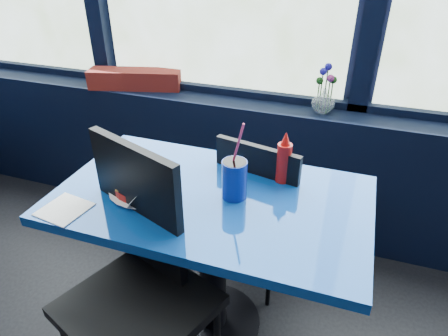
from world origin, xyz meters
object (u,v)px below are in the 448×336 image
planter_box (135,79)px  flower_vase (324,98)px  near_table (212,232)px  chair_near_front (139,268)px  ketchup_bottle (284,160)px  soda_cup (234,178)px  chair_near_back (256,205)px  food_basket (143,189)px

planter_box → flower_vase: (1.12, -0.01, 0.02)m
near_table → planter_box: planter_box is taller
near_table → chair_near_front: size_ratio=1.18×
planter_box → near_table: bearing=-61.5°
chair_near_front → ketchup_bottle: size_ratio=4.64×
chair_near_front → flower_vase: (0.48, 1.14, 0.29)m
ketchup_bottle → soda_cup: bearing=-131.6°
planter_box → ketchup_bottle: ketchup_bottle is taller
flower_vase → soda_cup: 0.86m
chair_near_front → near_table: bearing=80.8°
chair_near_back → ketchup_bottle: bearing=148.1°
planter_box → food_basket: (0.57, -0.95, -0.07)m
chair_near_back → ketchup_bottle: ketchup_bottle is taller
chair_near_back → flower_vase: 0.68m
chair_near_back → planter_box: size_ratio=1.59×
near_table → planter_box: 1.22m
food_basket → soda_cup: bearing=39.2°
chair_near_back → planter_box: 1.12m
flower_vase → chair_near_back: bearing=-111.6°
chair_near_front → food_basket: chair_near_front is taller
ketchup_bottle → soda_cup: (-0.15, -0.17, -0.02)m
near_table → planter_box: (-0.81, 0.86, 0.29)m
soda_cup → flower_vase: bearing=74.9°
chair_near_back → food_basket: 0.60m
flower_vase → ketchup_bottle: (-0.07, -0.66, -0.03)m
chair_near_front → flower_vase: 1.27m
chair_near_back → soda_cup: (-0.01, -0.30, 0.32)m
near_table → chair_near_front: 0.34m
chair_near_front → ketchup_bottle: bearing=71.2°
near_table → flower_vase: 0.96m
planter_box → soda_cup: bearing=-57.8°
ketchup_bottle → chair_near_back: bearing=136.3°
flower_vase → food_basket: size_ratio=0.89×
near_table → chair_near_back: 0.35m
chair_near_back → flower_vase: flower_vase is taller
near_table → chair_near_back: chair_near_back is taller
soda_cup → food_basket: bearing=-161.6°
near_table → soda_cup: 0.28m
near_table → ketchup_bottle: 0.41m
chair_near_back → soda_cup: soda_cup is taller
near_table → food_basket: 0.34m
ketchup_bottle → soda_cup: size_ratio=0.68×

